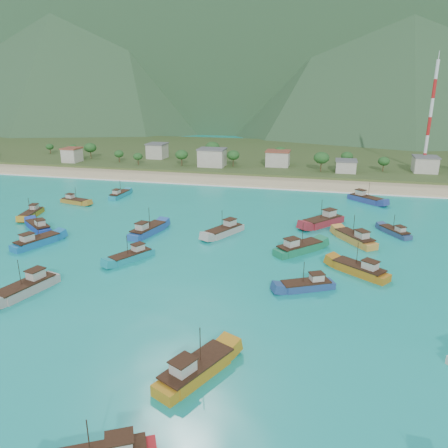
% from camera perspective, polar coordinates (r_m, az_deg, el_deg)
% --- Properties ---
extents(ground, '(600.00, 600.00, 0.00)m').
position_cam_1_polar(ground, '(86.56, 1.16, -5.76)').
color(ground, '#0D8997').
rests_on(ground, ground).
extents(beach, '(400.00, 18.00, 1.20)m').
position_cam_1_polar(beach, '(161.16, 7.22, 5.34)').
color(beach, beige).
rests_on(beach, ground).
extents(land, '(400.00, 110.00, 2.40)m').
position_cam_1_polar(land, '(220.86, 9.06, 8.67)').
color(land, '#385123').
rests_on(land, ground).
extents(surf_line, '(400.00, 2.50, 0.08)m').
position_cam_1_polar(surf_line, '(151.95, 6.80, 4.59)').
color(surf_line, white).
rests_on(surf_line, ground).
extents(mountains, '(1520.00, 440.00, 260.00)m').
position_cam_1_polar(mountains, '(487.89, 10.27, 26.20)').
color(mountains, slate).
rests_on(mountains, ground).
extents(village, '(215.42, 27.82, 7.11)m').
position_cam_1_polar(village, '(181.39, 13.97, 7.86)').
color(village, beige).
rests_on(village, ground).
extents(vegetation, '(278.46, 25.70, 8.78)m').
position_cam_1_polar(vegetation, '(184.08, 10.15, 8.41)').
color(vegetation, '#235623').
rests_on(vegetation, ground).
extents(radio_tower, '(1.20, 1.20, 41.47)m').
position_cam_1_polar(radio_tower, '(189.51, 25.34, 12.52)').
color(radio_tower, red).
rests_on(radio_tower, ground).
extents(boat_3, '(6.98, 11.43, 6.50)m').
position_cam_1_polar(boat_3, '(106.62, -23.30, -2.18)').
color(boat_3, '#1569A8').
rests_on(boat_3, ground).
extents(boat_5, '(4.70, 10.14, 5.77)m').
position_cam_1_polar(boat_5, '(130.41, -23.82, 1.21)').
color(boat_5, '#BC871F').
rests_on(boat_5, ground).
extents(boat_7, '(9.92, 6.91, 5.71)m').
position_cam_1_polar(boat_7, '(79.20, 10.76, -7.94)').
color(boat_7, navy).
rests_on(boat_7, ground).
extents(boat_9, '(5.95, 12.02, 6.82)m').
position_cam_1_polar(boat_9, '(106.80, -9.93, -0.87)').
color(boat_9, '#2351A2').
rests_on(boat_9, ground).
extents(boat_10, '(7.14, 8.81, 5.24)m').
position_cam_1_polar(boat_10, '(112.65, 21.42, -1.03)').
color(boat_10, navy).
rests_on(boat_10, ground).
extents(boat_11, '(10.96, 9.15, 6.57)m').
position_cam_1_polar(boat_11, '(87.49, 17.31, -5.79)').
color(boat_11, '#AE6C18').
rests_on(boat_11, ground).
extents(boat_12, '(9.64, 4.79, 5.47)m').
position_cam_1_polar(boat_12, '(139.82, -18.91, 2.81)').
color(boat_12, '#AF7928').
rests_on(boat_12, ground).
extents(boat_13, '(10.70, 9.85, 6.65)m').
position_cam_1_polar(boat_13, '(140.77, 18.00, 3.09)').
color(boat_13, navy).
rests_on(boat_13, ground).
extents(boat_15, '(10.48, 10.86, 6.89)m').
position_cam_1_polar(boat_15, '(95.41, 9.74, -3.16)').
color(boat_15, '#17774E').
rests_on(boat_15, ground).
extents(boat_16, '(8.20, 12.01, 6.90)m').
position_cam_1_polar(boat_16, '(57.13, -3.72, -18.56)').
color(boat_16, '#B27B18').
rests_on(boat_16, ground).
extents(boat_17, '(3.41, 9.67, 5.62)m').
position_cam_1_polar(boat_17, '(143.81, -13.47, 3.71)').
color(boat_17, teal).
rests_on(boat_17, ground).
extents(boat_20, '(8.10, 11.44, 6.61)m').
position_cam_1_polar(boat_20, '(104.95, 0.06, -0.95)').
color(boat_20, '#AFA49E').
rests_on(boat_20, ground).
extents(boat_22, '(9.55, 11.27, 6.79)m').
position_cam_1_polar(boat_22, '(104.15, 16.76, -1.88)').
color(boat_22, gold).
rests_on(boat_22, ground).
extents(boat_23, '(7.42, 10.08, 5.86)m').
position_cam_1_polar(boat_23, '(92.22, -12.02, -4.19)').
color(boat_23, teal).
rests_on(boat_23, ground).
extents(boat_25, '(10.27, 8.81, 6.21)m').
position_cam_1_polar(boat_25, '(117.64, -23.09, -0.36)').
color(boat_25, '#1838A1').
rests_on(boat_25, ground).
extents(boat_26, '(6.37, 12.14, 6.88)m').
position_cam_1_polar(boat_26, '(83.90, -24.37, -7.64)').
color(boat_26, '#A69C96').
rests_on(boat_26, ground).
extents(boat_27, '(10.66, 11.86, 7.30)m').
position_cam_1_polar(boat_27, '(114.71, 12.82, 0.32)').
color(boat_27, maroon).
rests_on(boat_27, ground).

